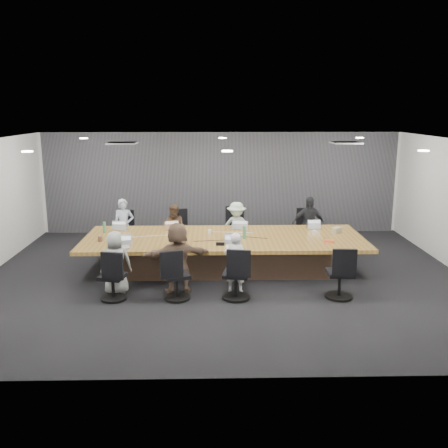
{
  "coord_description": "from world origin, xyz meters",
  "views": [
    {
      "loc": [
        -0.25,
        -9.89,
        3.45
      ],
      "look_at": [
        0.0,
        0.4,
        1.05
      ],
      "focal_mm": 40.0,
      "sensor_mm": 36.0,
      "label": 1
    }
  ],
  "objects_px": {
    "chair_5": "(177,279)",
    "person_0": "(124,226)",
    "chair_0": "(127,235)",
    "person_6": "(235,263)",
    "chair_7": "(340,277)",
    "bottle_green_right": "(244,232)",
    "laptop_6": "(234,247)",
    "chair_4": "(113,280)",
    "laptop_3": "(313,227)",
    "stapler": "(220,244)",
    "laptop_2": "(238,228)",
    "mug_brown": "(100,239)",
    "chair_6": "(236,278)",
    "chair_2": "(236,232)",
    "person_1": "(176,229)",
    "person_2": "(236,227)",
    "person_5": "(178,258)",
    "laptop_5": "(179,247)",
    "snack_packet": "(329,241)",
    "person_4": "(116,263)",
    "laptop_0": "(120,228)",
    "laptop_4": "(120,247)",
    "bottle_clear": "(176,233)",
    "person_3": "(308,225)",
    "laptop_1": "(174,228)",
    "chair_1": "(177,234)",
    "chair_3": "(305,233)",
    "conference_table": "(224,252)",
    "canvas_bag": "(337,230)"
  },
  "relations": [
    {
      "from": "laptop_3",
      "to": "person_6",
      "type": "height_order",
      "value": "person_6"
    },
    {
      "from": "laptop_0",
      "to": "canvas_bag",
      "type": "bearing_deg",
      "value": -177.11
    },
    {
      "from": "laptop_6",
      "to": "snack_packet",
      "type": "relative_size",
      "value": 1.69
    },
    {
      "from": "chair_2",
      "to": "snack_packet",
      "type": "bearing_deg",
      "value": 134.86
    },
    {
      "from": "chair_4",
      "to": "snack_packet",
      "type": "distance_m",
      "value": 4.43
    },
    {
      "from": "laptop_0",
      "to": "laptop_2",
      "type": "xyz_separation_m",
      "value": [
        2.72,
        0.0,
        0.0
      ]
    },
    {
      "from": "laptop_0",
      "to": "laptop_3",
      "type": "xyz_separation_m",
      "value": [
        4.47,
        0.0,
        0.0
      ]
    },
    {
      "from": "person_0",
      "to": "person_2",
      "type": "bearing_deg",
      "value": -5.43
    },
    {
      "from": "chair_0",
      "to": "person_6",
      "type": "relative_size",
      "value": 0.62
    },
    {
      "from": "person_6",
      "to": "laptop_6",
      "type": "relative_size",
      "value": 3.52
    },
    {
      "from": "laptop_5",
      "to": "stapler",
      "type": "bearing_deg",
      "value": 18.26
    },
    {
      "from": "chair_4",
      "to": "chair_5",
      "type": "distance_m",
      "value": 1.17
    },
    {
      "from": "laptop_1",
      "to": "person_4",
      "type": "relative_size",
      "value": 0.27
    },
    {
      "from": "person_4",
      "to": "person_6",
      "type": "relative_size",
      "value": 1.03
    },
    {
      "from": "person_0",
      "to": "snack_packet",
      "type": "xyz_separation_m",
      "value": [
        4.55,
        -1.84,
        0.09
      ]
    },
    {
      "from": "laptop_0",
      "to": "chair_5",
      "type": "bearing_deg",
      "value": 129.28
    },
    {
      "from": "person_2",
      "to": "snack_packet",
      "type": "height_order",
      "value": "person_2"
    },
    {
      "from": "chair_0",
      "to": "chair_3",
      "type": "bearing_deg",
      "value": -171.53
    },
    {
      "from": "person_5",
      "to": "person_2",
      "type": "bearing_deg",
      "value": -128.4
    },
    {
      "from": "chair_0",
      "to": "laptop_3",
      "type": "xyz_separation_m",
      "value": [
        4.47,
        -0.9,
        0.39
      ]
    },
    {
      "from": "person_2",
      "to": "person_4",
      "type": "bearing_deg",
      "value": -126.46
    },
    {
      "from": "chair_7",
      "to": "laptop_2",
      "type": "xyz_separation_m",
      "value": [
        -1.77,
        2.5,
        0.35
      ]
    },
    {
      "from": "laptop_3",
      "to": "stapler",
      "type": "distance_m",
      "value": 2.63
    },
    {
      "from": "laptop_2",
      "to": "mug_brown",
      "type": "relative_size",
      "value": 3.04
    },
    {
      "from": "chair_5",
      "to": "laptop_2",
      "type": "xyz_separation_m",
      "value": [
        1.24,
        2.5,
        0.37
      ]
    },
    {
      "from": "chair_7",
      "to": "stapler",
      "type": "height_order",
      "value": "same"
    },
    {
      "from": "person_3",
      "to": "person_6",
      "type": "distance_m",
      "value": 3.31
    },
    {
      "from": "chair_6",
      "to": "person_1",
      "type": "relative_size",
      "value": 0.67
    },
    {
      "from": "laptop_6",
      "to": "stapler",
      "type": "height_order",
      "value": "stapler"
    },
    {
      "from": "laptop_3",
      "to": "bottle_clear",
      "type": "distance_m",
      "value": 3.24
    },
    {
      "from": "chair_2",
      "to": "person_1",
      "type": "height_order",
      "value": "person_1"
    },
    {
      "from": "laptop_2",
      "to": "stapler",
      "type": "bearing_deg",
      "value": 88.32
    },
    {
      "from": "laptop_5",
      "to": "chair_6",
      "type": "bearing_deg",
      "value": -29.93
    },
    {
      "from": "chair_5",
      "to": "chair_0",
      "type": "bearing_deg",
      "value": 94.87
    },
    {
      "from": "chair_2",
      "to": "person_4",
      "type": "distance_m",
      "value": 3.89
    },
    {
      "from": "person_6",
      "to": "bottle_clear",
      "type": "relative_size",
      "value": 4.8
    },
    {
      "from": "conference_table",
      "to": "laptop_4",
      "type": "relative_size",
      "value": 17.21
    },
    {
      "from": "person_2",
      "to": "chair_2",
      "type": "bearing_deg",
      "value": 95.35
    },
    {
      "from": "chair_5",
      "to": "person_0",
      "type": "distance_m",
      "value": 3.4
    },
    {
      "from": "conference_table",
      "to": "laptop_1",
      "type": "distance_m",
      "value": 1.43
    },
    {
      "from": "person_2",
      "to": "person_3",
      "type": "xyz_separation_m",
      "value": [
        1.75,
        0.0,
        0.06
      ]
    },
    {
      "from": "laptop_4",
      "to": "bottle_clear",
      "type": "relative_size",
      "value": 1.42
    },
    {
      "from": "person_5",
      "to": "laptop_5",
      "type": "xyz_separation_m",
      "value": [
        0.0,
        0.55,
        0.06
      ]
    },
    {
      "from": "chair_5",
      "to": "chair_6",
      "type": "bearing_deg",
      "value": -18.58
    },
    {
      "from": "person_3",
      "to": "laptop_4",
      "type": "distance_m",
      "value": 4.69
    },
    {
      "from": "laptop_6",
      "to": "chair_4",
      "type": "bearing_deg",
      "value": -150.66
    },
    {
      "from": "bottle_green_right",
      "to": "snack_packet",
      "type": "bearing_deg",
      "value": -11.42
    },
    {
      "from": "chair_7",
      "to": "bottle_green_right",
      "type": "bearing_deg",
      "value": 139.17
    },
    {
      "from": "chair_1",
      "to": "laptop_1",
      "type": "distance_m",
      "value": 0.97
    },
    {
      "from": "conference_table",
      "to": "person_5",
      "type": "bearing_deg",
      "value": -123.88
    }
  ]
}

